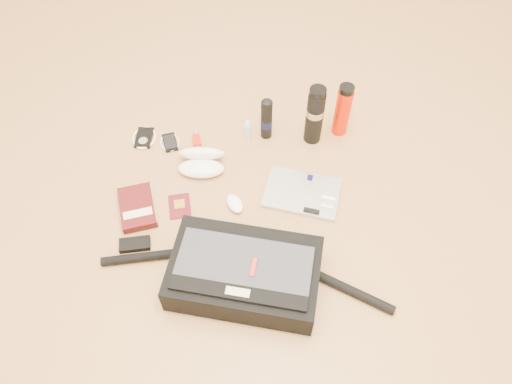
# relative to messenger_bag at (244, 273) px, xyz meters

# --- Properties ---
(ground) EXTENTS (4.00, 4.00, 0.00)m
(ground) POSITION_rel_messenger_bag_xyz_m (-0.01, 0.22, -0.06)
(ground) COLOR #A97A46
(ground) RESTS_ON ground
(messenger_bag) EXTENTS (1.02, 0.40, 0.14)m
(messenger_bag) POSITION_rel_messenger_bag_xyz_m (0.00, 0.00, 0.00)
(messenger_bag) COLOR black
(messenger_bag) RESTS_ON ground
(laptop) EXTENTS (0.33, 0.27, 0.03)m
(laptop) POSITION_rel_messenger_bag_xyz_m (0.22, 0.37, -0.05)
(laptop) COLOR #B8B8BA
(laptop) RESTS_ON ground
(book) EXTENTS (0.17, 0.22, 0.04)m
(book) POSITION_rel_messenger_bag_xyz_m (-0.41, 0.30, -0.05)
(book) COLOR #410D0E
(book) RESTS_ON ground
(passport) EXTENTS (0.10, 0.13, 0.01)m
(passport) POSITION_rel_messenger_bag_xyz_m (-0.25, 0.32, -0.06)
(passport) COLOR #4D0F15
(passport) RESTS_ON ground
(mouse) EXTENTS (0.09, 0.11, 0.03)m
(mouse) POSITION_rel_messenger_bag_xyz_m (-0.04, 0.32, -0.05)
(mouse) COLOR white
(mouse) RESTS_ON ground
(sunglasses_case) EXTENTS (0.19, 0.16, 0.11)m
(sunglasses_case) POSITION_rel_messenger_bag_xyz_m (-0.18, 0.51, -0.03)
(sunglasses_case) COLOR white
(sunglasses_case) RESTS_ON ground
(ipod) EXTENTS (0.10, 0.12, 0.01)m
(ipod) POSITION_rel_messenger_bag_xyz_m (-0.43, 0.67, -0.06)
(ipod) COLOR black
(ipod) RESTS_ON ground
(phone) EXTENTS (0.10, 0.11, 0.01)m
(phone) POSITION_rel_messenger_bag_xyz_m (-0.32, 0.64, -0.06)
(phone) COLOR black
(phone) RESTS_ON ground
(inhaler) EXTENTS (0.04, 0.11, 0.03)m
(inhaler) POSITION_rel_messenger_bag_xyz_m (-0.20, 0.64, -0.05)
(inhaler) COLOR red
(inhaler) RESTS_ON ground
(spray_bottle) EXTENTS (0.03, 0.03, 0.10)m
(spray_bottle) POSITION_rel_messenger_bag_xyz_m (0.01, 0.67, -0.02)
(spray_bottle) COLOR #A0C3DE
(spray_bottle) RESTS_ON ground
(aerosol_can) EXTENTS (0.06, 0.06, 0.21)m
(aerosol_can) POSITION_rel_messenger_bag_xyz_m (0.09, 0.68, 0.04)
(aerosol_can) COLOR black
(aerosol_can) RESTS_ON ground
(thermos_black) EXTENTS (0.08, 0.08, 0.28)m
(thermos_black) POSITION_rel_messenger_bag_xyz_m (0.28, 0.67, 0.08)
(thermos_black) COLOR black
(thermos_black) RESTS_ON ground
(thermos_red) EXTENTS (0.09, 0.09, 0.25)m
(thermos_red) POSITION_rel_messenger_bag_xyz_m (0.40, 0.71, 0.06)
(thermos_red) COLOR red
(thermos_red) RESTS_ON ground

